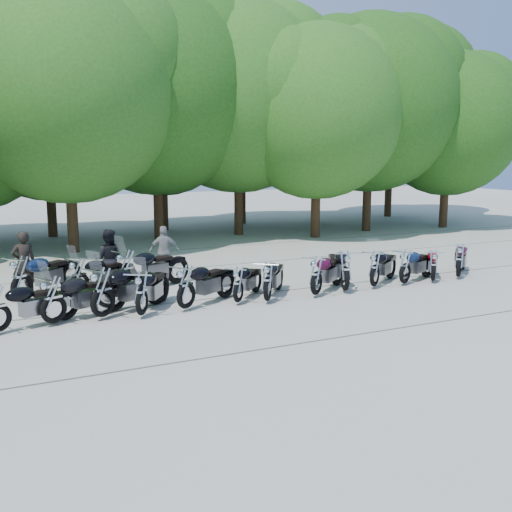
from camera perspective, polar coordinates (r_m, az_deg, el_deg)
name	(u,v)px	position (r m, az deg, el deg)	size (l,w,h in m)	color
ground	(280,306)	(15.89, 2.33, -4.75)	(90.00, 90.00, 0.00)	#9C988D
tree_3	(66,92)	(25.21, -17.67, 14.67)	(8.70, 8.70, 10.67)	#3A2614
tree_4	(155,92)	(27.91, -9.58, 15.12)	(9.13, 9.13, 11.20)	#3A2614
tree_5	(238,98)	(29.40, -1.71, 14.85)	(9.04, 9.04, 11.10)	#3A2614
tree_6	(317,113)	(28.57, 5.84, 13.42)	(8.00, 8.00, 9.82)	#3A2614
tree_7	(370,104)	(31.43, 10.80, 14.03)	(8.79, 8.79, 10.79)	#3A2614
tree_8	(448,124)	(33.86, 17.83, 11.87)	(7.53, 7.53, 9.25)	#3A2614
tree_11	(46,120)	(30.26, -19.34, 12.13)	(7.56, 7.56, 9.28)	#3A2614
tree_12	(161,118)	(31.43, -8.99, 12.86)	(7.88, 7.88, 9.67)	#3A2614
tree_13	(242,115)	(34.09, -1.39, 13.26)	(8.31, 8.31, 10.20)	#3A2614
tree_14	(316,120)	(34.70, 5.76, 12.81)	(8.02, 8.02, 9.84)	#3A2614
tree_15	(392,103)	(38.89, 12.80, 14.06)	(9.67, 9.67, 11.86)	#3A2614
motorcycle_1	(53,298)	(14.69, -18.77, -3.83)	(0.71, 2.34, 1.33)	black
motorcycle_2	(102,291)	(14.87, -14.42, -3.21)	(0.78, 2.56, 1.45)	black
motorcycle_3	(141,292)	(14.86, -10.86, -3.37)	(0.70, 2.30, 1.30)	black
motorcycle_4	(186,285)	(15.31, -6.69, -2.79)	(0.72, 2.37, 1.34)	black
motorcycle_5	(238,283)	(15.89, -1.70, -2.61)	(0.62, 2.04, 1.15)	black
motorcycle_6	(268,280)	(16.01, 1.12, -2.28)	(0.69, 2.26, 1.28)	black
motorcycle_7	(316,274)	(16.74, 5.78, -1.73)	(0.71, 2.33, 1.32)	#400823
motorcycle_8	(345,269)	(17.36, 8.50, -1.25)	(0.75, 2.46, 1.39)	black
motorcycle_9	(375,267)	(18.07, 11.26, -1.06)	(0.69, 2.28, 1.29)	black
motorcycle_10	(405,265)	(18.71, 14.03, -0.88)	(0.66, 2.17, 1.23)	#0E1D3E
motorcycle_11	(433,265)	(19.33, 16.55, -0.79)	(0.62, 2.03, 1.14)	maroon
motorcycle_12	(459,259)	(20.17, 18.79, -0.28)	(0.69, 2.26, 1.28)	#3A081B
motorcycle_13	(21,277)	(17.15, -21.46, -1.86)	(0.78, 2.56, 1.45)	#0D1A39
motorcycle_14	(79,275)	(17.35, -16.49, -1.78)	(0.68, 2.22, 1.26)	black
motorcycle_15	(127,269)	(17.51, -12.18, -1.22)	(0.76, 2.51, 1.42)	black
rider_0	(24,263)	(18.20, -21.24, -0.60)	(0.67, 0.44, 1.82)	black
rider_1	(108,259)	(18.16, -13.87, -0.30)	(0.87, 0.68, 1.78)	black
rider_2	(164,252)	(19.54, -8.72, 0.41)	(0.98, 0.41, 1.68)	#959598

